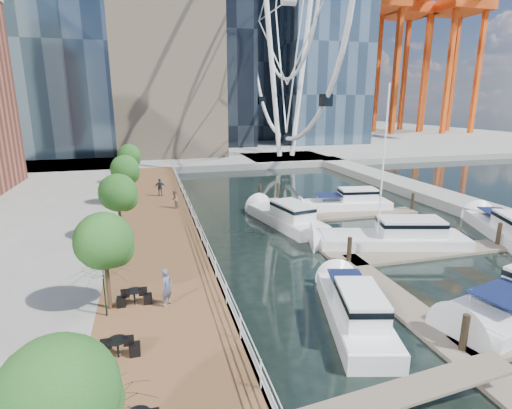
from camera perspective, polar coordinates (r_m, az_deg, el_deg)
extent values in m
plane|color=black|center=(19.65, 16.35, -17.78)|extent=(520.00, 520.00, 0.00)
cube|color=brown|center=(30.57, -13.92, -4.63)|extent=(6.00, 60.00, 1.00)
cube|color=#595954|center=(30.74, -8.32, -4.24)|extent=(0.25, 60.00, 1.00)
cube|color=gray|center=(116.73, -10.67, 9.47)|extent=(200.00, 114.00, 1.00)
cube|color=gray|center=(45.86, 24.98, 0.80)|extent=(4.00, 60.00, 1.00)
cube|color=gray|center=(70.60, 4.27, 6.51)|extent=(14.00, 12.00, 1.00)
cube|color=#6D6051|center=(28.76, 11.21, -6.55)|extent=(2.00, 32.00, 0.20)
cube|color=#6D6051|center=(30.30, 23.22, -6.39)|extent=(12.00, 2.00, 0.20)
cube|color=#6D6051|center=(38.17, 14.05, -1.42)|extent=(12.00, 2.00, 0.20)
cylinder|color=white|center=(69.23, 2.44, 17.58)|extent=(0.80, 0.80, 26.00)
cylinder|color=white|center=(70.88, 6.49, 17.43)|extent=(0.80, 0.80, 26.00)
torus|color=white|center=(71.66, 4.70, 27.14)|extent=(0.70, 44.70, 44.70)
sphere|color=#265B1E|center=(10.20, -26.46, -23.30)|extent=(2.60, 2.60, 2.60)
cylinder|color=#3F2B1C|center=(19.82, -20.37, -10.60)|extent=(0.20, 0.20, 2.40)
sphere|color=#265B1E|center=(19.06, -20.93, -4.85)|extent=(2.60, 2.60, 2.60)
cylinder|color=#3F2B1C|center=(29.18, -18.78, -2.40)|extent=(0.20, 0.20, 2.40)
sphere|color=#265B1E|center=(28.67, -19.12, 1.62)|extent=(2.60, 2.60, 2.60)
cylinder|color=#3F2B1C|center=(38.87, -17.98, 1.77)|extent=(0.20, 0.20, 2.40)
sphere|color=#265B1E|center=(38.48, -18.23, 4.82)|extent=(2.60, 2.60, 2.60)
cylinder|color=#3F2B1C|center=(48.68, -17.50, 4.27)|extent=(0.20, 0.20, 2.40)
sphere|color=#265B1E|center=(48.37, -17.69, 6.72)|extent=(2.60, 2.60, 2.60)
imported|color=#4D5367|center=(19.43, -12.62, -11.45)|extent=(0.75, 0.80, 1.83)
imported|color=#846B5B|center=(36.33, -11.58, 0.72)|extent=(0.85, 0.96, 1.64)
imported|color=#2F353A|center=(41.35, -13.52, 2.41)|extent=(1.13, 0.63, 1.83)
imported|color=#103C15|center=(19.16, -20.86, -11.46)|extent=(3.36, 3.39, 2.44)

